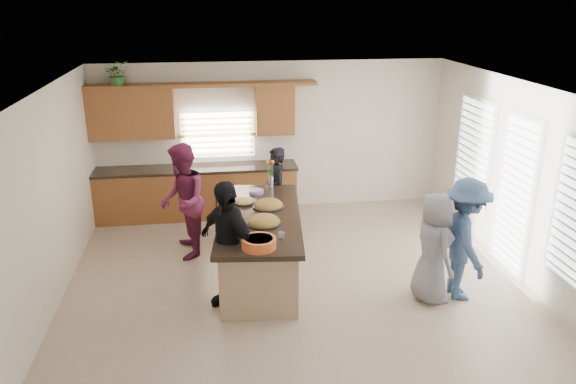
{
  "coord_description": "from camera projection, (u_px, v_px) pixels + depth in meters",
  "views": [
    {
      "loc": [
        -1.13,
        -7.25,
        3.94
      ],
      "look_at": [
        -0.02,
        0.56,
        1.15
      ],
      "focal_mm": 35.0,
      "sensor_mm": 36.0,
      "label": 1
    }
  ],
  "objects": [
    {
      "name": "woman_right_front",
      "position": [
        433.0,
        248.0,
        7.43
      ],
      "size": [
        0.57,
        0.8,
        1.53
      ],
      "primitive_type": "imported",
      "rotation": [
        0.0,
        0.0,
        1.69
      ],
      "color": "slate",
      "rests_on": "ground"
    },
    {
      "name": "salad_bowl",
      "position": [
        259.0,
        243.0,
        6.97
      ],
      "size": [
        0.43,
        0.43,
        0.13
      ],
      "color": "#E05D28",
      "rests_on": "island"
    },
    {
      "name": "woman_left_front",
      "position": [
        227.0,
        245.0,
        7.25
      ],
      "size": [
        0.95,
        1.08,
        1.75
      ],
      "primitive_type": "imported",
      "rotation": [
        0.0,
        0.0,
        -0.93
      ],
      "color": "black",
      "rests_on": "ground"
    },
    {
      "name": "plate_stack",
      "position": [
        256.0,
        191.0,
        8.92
      ],
      "size": [
        0.23,
        0.23,
        0.05
      ],
      "primitive_type": "cylinder",
      "color": "#AF83BF",
      "rests_on": "island"
    },
    {
      "name": "floor",
      "position": [
        295.0,
        278.0,
        8.23
      ],
      "size": [
        6.5,
        6.5,
        0.0
      ],
      "primitive_type": "plane",
      "color": "tan",
      "rests_on": "ground"
    },
    {
      "name": "room_shell",
      "position": [
        296.0,
        153.0,
        7.6
      ],
      "size": [
        6.52,
        6.02,
        2.81
      ],
      "color": "silver",
      "rests_on": "ground"
    },
    {
      "name": "platter_back",
      "position": [
        244.0,
        202.0,
        8.46
      ],
      "size": [
        0.31,
        0.31,
        0.13
      ],
      "color": "black",
      "rests_on": "island"
    },
    {
      "name": "woman_left_back",
      "position": [
        276.0,
        191.0,
        9.55
      ],
      "size": [
        0.45,
        0.61,
        1.53
      ],
      "primitive_type": "imported",
      "rotation": [
        0.0,
        0.0,
        -1.41
      ],
      "color": "black",
      "rests_on": "ground"
    },
    {
      "name": "back_cabinetry",
      "position": [
        194.0,
        169.0,
        10.28
      ],
      "size": [
        4.08,
        0.66,
        2.46
      ],
      "color": "#94552B",
      "rests_on": "ground"
    },
    {
      "name": "right_wall_glazing",
      "position": [
        517.0,
        185.0,
        8.08
      ],
      "size": [
        0.06,
        4.0,
        2.25
      ],
      "color": "white",
      "rests_on": "ground"
    },
    {
      "name": "woman_right_back",
      "position": [
        465.0,
        239.0,
        7.49
      ],
      "size": [
        0.72,
        1.14,
        1.69
      ],
      "primitive_type": "imported",
      "rotation": [
        0.0,
        0.0,
        1.48
      ],
      "color": "#38547B",
      "rests_on": "ground"
    },
    {
      "name": "platter_mid",
      "position": [
        269.0,
        205.0,
        8.32
      ],
      "size": [
        0.47,
        0.47,
        0.19
      ],
      "color": "black",
      "rests_on": "island"
    },
    {
      "name": "island",
      "position": [
        260.0,
        247.0,
        8.19
      ],
      "size": [
        1.44,
        2.81,
        0.95
      ],
      "rotation": [
        0.0,
        0.0,
        -0.11
      ],
      "color": "tan",
      "rests_on": "ground"
    },
    {
      "name": "clear_cup",
      "position": [
        281.0,
        236.0,
        7.21
      ],
      "size": [
        0.09,
        0.09,
        0.1
      ],
      "primitive_type": "cylinder",
      "color": "white",
      "rests_on": "island"
    },
    {
      "name": "flower_vase",
      "position": [
        270.0,
        173.0,
        9.13
      ],
      "size": [
        0.14,
        0.14,
        0.45
      ],
      "color": "silver",
      "rests_on": "island"
    },
    {
      "name": "platter_front",
      "position": [
        264.0,
        222.0,
        7.72
      ],
      "size": [
        0.5,
        0.5,
        0.2
      ],
      "color": "black",
      "rests_on": "island"
    },
    {
      "name": "potted_plant",
      "position": [
        118.0,
        74.0,
        9.63
      ],
      "size": [
        0.5,
        0.45,
        0.47
      ],
      "primitive_type": "imported",
      "rotation": [
        0.0,
        0.0,
        0.23
      ],
      "color": "#337B31",
      "rests_on": "back_cabinetry"
    },
    {
      "name": "woman_left_mid",
      "position": [
        183.0,
        201.0,
        8.68
      ],
      "size": [
        0.75,
        0.93,
        1.81
      ],
      "primitive_type": "imported",
      "rotation": [
        0.0,
        0.0,
        -1.5
      ],
      "color": "maroon",
      "rests_on": "ground"
    }
  ]
}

